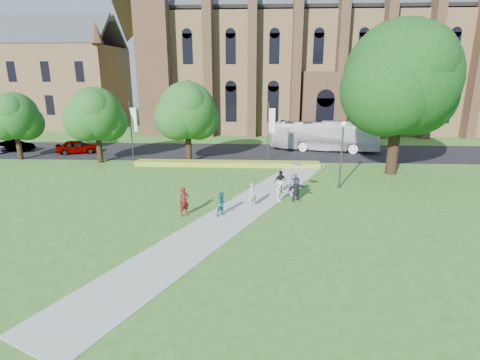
# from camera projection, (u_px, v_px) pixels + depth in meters

# --- Properties ---
(ground) EXTENTS (160.00, 160.00, 0.00)m
(ground) POSITION_uv_depth(u_px,v_px,m) (241.00, 215.00, 23.89)
(ground) COLOR #30631D
(ground) RESTS_ON ground
(road) EXTENTS (160.00, 10.00, 0.02)m
(road) POSITION_uv_depth(u_px,v_px,m) (249.00, 152.00, 43.10)
(road) COLOR black
(road) RESTS_ON ground
(footpath) EXTENTS (15.58, 28.54, 0.04)m
(footpath) POSITION_uv_depth(u_px,v_px,m) (242.00, 209.00, 24.85)
(footpath) COLOR #B2B2A8
(footpath) RESTS_ON ground
(flower_hedge) EXTENTS (18.00, 1.40, 0.45)m
(flower_hedge) POSITION_uv_depth(u_px,v_px,m) (227.00, 164.00, 36.61)
(flower_hedge) COLOR #C9D42A
(flower_hedge) RESTS_ON ground
(cathedral) EXTENTS (52.60, 18.25, 28.00)m
(cathedral) POSITION_uv_depth(u_px,v_px,m) (318.00, 45.00, 57.99)
(cathedral) COLOR brown
(cathedral) RESTS_ON ground
(building_west) EXTENTS (22.00, 14.00, 18.30)m
(building_west) POSITION_uv_depth(u_px,v_px,m) (53.00, 70.00, 63.37)
(building_west) COLOR brown
(building_west) RESTS_ON ground
(streetlamp) EXTENTS (0.44, 0.44, 5.24)m
(streetlamp) POSITION_uv_depth(u_px,v_px,m) (342.00, 146.00, 28.86)
(streetlamp) COLOR #38383D
(streetlamp) RESTS_ON ground
(large_tree) EXTENTS (9.60, 9.60, 13.20)m
(large_tree) POSITION_uv_depth(u_px,v_px,m) (401.00, 78.00, 31.52)
(large_tree) COLOR #332114
(large_tree) RESTS_ON ground
(street_tree_0) EXTENTS (5.20, 5.20, 7.50)m
(street_tree_0) POSITION_uv_depth(u_px,v_px,m) (96.00, 114.00, 36.74)
(street_tree_0) COLOR #332114
(street_tree_0) RESTS_ON ground
(street_tree_1) EXTENTS (5.60, 5.60, 8.05)m
(street_tree_1) POSITION_uv_depth(u_px,v_px,m) (187.00, 111.00, 36.68)
(street_tree_1) COLOR #332114
(street_tree_1) RESTS_ON ground
(street_tree_2) EXTENTS (4.80, 4.80, 6.95)m
(street_tree_2) POSITION_uv_depth(u_px,v_px,m) (14.00, 116.00, 38.24)
(street_tree_2) COLOR #332114
(street_tree_2) RESTS_ON ground
(banner_pole_0) EXTENTS (0.70, 0.10, 6.00)m
(banner_pole_0) POSITION_uv_depth(u_px,v_px,m) (269.00, 129.00, 37.46)
(banner_pole_0) COLOR #38383D
(banner_pole_0) RESTS_ON ground
(banner_pole_1) EXTENTS (0.70, 0.10, 6.00)m
(banner_pole_1) POSITION_uv_depth(u_px,v_px,m) (132.00, 128.00, 38.14)
(banner_pole_1) COLOR #38383D
(banner_pole_1) RESTS_ON ground
(tour_coach) EXTENTS (12.51, 5.12, 3.40)m
(tour_coach) POSITION_uv_depth(u_px,v_px,m) (325.00, 136.00, 43.49)
(tour_coach) COLOR silver
(tour_coach) RESTS_ON road
(car_0) EXTENTS (4.77, 3.07, 1.51)m
(car_0) POSITION_uv_depth(u_px,v_px,m) (77.00, 147.00, 42.19)
(car_0) COLOR gray
(car_0) RESTS_ON road
(car_1) EXTENTS (4.14, 1.84, 1.32)m
(car_1) POSITION_uv_depth(u_px,v_px,m) (15.00, 146.00, 43.16)
(car_1) COLOR gray
(car_1) RESTS_ON road
(pedestrian_0) EXTENTS (0.80, 0.77, 1.84)m
(pedestrian_0) POSITION_uv_depth(u_px,v_px,m) (184.00, 201.00, 23.55)
(pedestrian_0) COLOR #581514
(pedestrian_0) RESTS_ON footpath
(pedestrian_1) EXTENTS (0.98, 0.96, 1.59)m
(pedestrian_1) POSITION_uv_depth(u_px,v_px,m) (222.00, 204.00, 23.49)
(pedestrian_1) COLOR #165D70
(pedestrian_1) RESTS_ON footpath
(pedestrian_2) EXTENTS (1.00, 1.14, 1.53)m
(pedestrian_2) POSITION_uv_depth(u_px,v_px,m) (280.00, 191.00, 26.18)
(pedestrian_2) COLOR silver
(pedestrian_2) RESTS_ON footpath
(pedestrian_3) EXTENTS (1.08, 0.85, 1.71)m
(pedestrian_3) POSITION_uv_depth(u_px,v_px,m) (280.00, 182.00, 28.12)
(pedestrian_3) COLOR black
(pedestrian_3) RESTS_ON footpath
(pedestrian_4) EXTENTS (0.97, 0.72, 1.82)m
(pedestrian_4) POSITION_uv_depth(u_px,v_px,m) (294.00, 185.00, 27.09)
(pedestrian_4) COLOR slate
(pedestrian_4) RESTS_ON footpath
(pedestrian_5) EXTENTS (1.59, 1.29, 1.70)m
(pedestrian_5) POSITION_uv_depth(u_px,v_px,m) (296.00, 189.00, 26.34)
(pedestrian_5) COLOR #25262D
(pedestrian_5) RESTS_ON footpath
(pedestrian_6) EXTENTS (0.69, 0.56, 1.63)m
(pedestrian_6) POSITION_uv_depth(u_px,v_px,m) (252.00, 195.00, 25.16)
(pedestrian_6) COLOR #A8988C
(pedestrian_6) RESTS_ON footpath
(parasol) EXTENTS (0.87, 0.87, 0.68)m
(parasol) POSITION_uv_depth(u_px,v_px,m) (297.00, 168.00, 26.84)
(parasol) COLOR #DD9CAC
(parasol) RESTS_ON pedestrian_4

